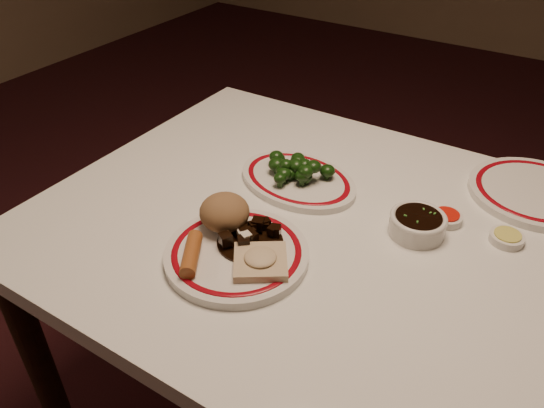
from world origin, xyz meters
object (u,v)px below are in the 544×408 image
at_px(rice_mound, 225,212).
at_px(dining_table, 334,264).
at_px(spring_roll, 191,254).
at_px(fried_wonton, 260,260).
at_px(broccoli_pile, 295,168).
at_px(stirfry_heap, 251,236).
at_px(main_plate, 237,254).
at_px(soy_bowl, 417,225).
at_px(broccoli_plate, 298,180).

bearing_deg(rice_mound, dining_table, 36.45).
bearing_deg(spring_roll, fried_wonton, -4.94).
bearing_deg(fried_wonton, spring_roll, -153.64).
relative_size(dining_table, broccoli_pile, 7.63).
bearing_deg(dining_table, stirfry_heap, -128.52).
height_order(rice_mound, stirfry_heap, rice_mound).
xyz_separation_m(main_plate, fried_wonton, (0.06, -0.01, 0.02)).
xyz_separation_m(dining_table, rice_mound, (-0.18, -0.13, 0.14)).
xyz_separation_m(main_plate, soy_bowl, (0.25, 0.25, 0.01)).
bearing_deg(broccoli_plate, stirfry_heap, -81.08).
bearing_deg(dining_table, broccoli_pile, 147.99).
bearing_deg(dining_table, spring_roll, -125.20).
relative_size(main_plate, soy_bowl, 3.16).
bearing_deg(stirfry_heap, spring_roll, -120.07).
height_order(broccoli_plate, soy_bowl, soy_bowl).
distance_m(broccoli_pile, soy_bowl, 0.29).
xyz_separation_m(rice_mound, broccoli_pile, (0.02, 0.23, -0.01)).
height_order(rice_mound, broccoli_pile, rice_mound).
bearing_deg(main_plate, soy_bowl, 44.43).
bearing_deg(stirfry_heap, broccoli_plate, 98.92).
bearing_deg(fried_wonton, broccoli_pile, 108.74).
relative_size(spring_roll, broccoli_plate, 0.33).
bearing_deg(broccoli_pile, fried_wonton, -71.26).
height_order(fried_wonton, soy_bowl, fried_wonton).
xyz_separation_m(main_plate, stirfry_heap, (0.01, 0.04, 0.02)).
bearing_deg(soy_bowl, spring_roll, -134.47).
bearing_deg(broccoli_plate, dining_table, -33.92).
bearing_deg(main_plate, stirfry_heap, 81.16).
relative_size(spring_roll, fried_wonton, 0.80).
distance_m(main_plate, soy_bowl, 0.35).
height_order(fried_wonton, broccoli_pile, broccoli_pile).
distance_m(dining_table, broccoli_pile, 0.22).
distance_m(rice_mound, broccoli_plate, 0.24).
bearing_deg(spring_roll, main_plate, 18.95).
relative_size(fried_wonton, broccoli_plate, 0.42).
distance_m(rice_mound, soy_bowl, 0.37).
bearing_deg(dining_table, main_plate, -123.45).
relative_size(spring_roll, broccoli_pile, 0.65).
relative_size(main_plate, broccoli_plate, 1.09).
height_order(dining_table, broccoli_plate, broccoli_plate).
distance_m(main_plate, fried_wonton, 0.06).
height_order(stirfry_heap, broccoli_pile, broccoli_pile).
xyz_separation_m(spring_roll, soy_bowl, (0.30, 0.31, -0.01)).
height_order(dining_table, fried_wonton, fried_wonton).
xyz_separation_m(dining_table, main_plate, (-0.12, -0.18, 0.10)).
xyz_separation_m(spring_roll, stirfry_heap, (0.06, 0.10, -0.00)).
xyz_separation_m(fried_wonton, broccoli_plate, (-0.09, 0.29, -0.02)).
bearing_deg(stirfry_heap, rice_mound, 172.05).
bearing_deg(soy_bowl, broccoli_plate, 173.82).
bearing_deg(fried_wonton, stirfry_heap, 138.41).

